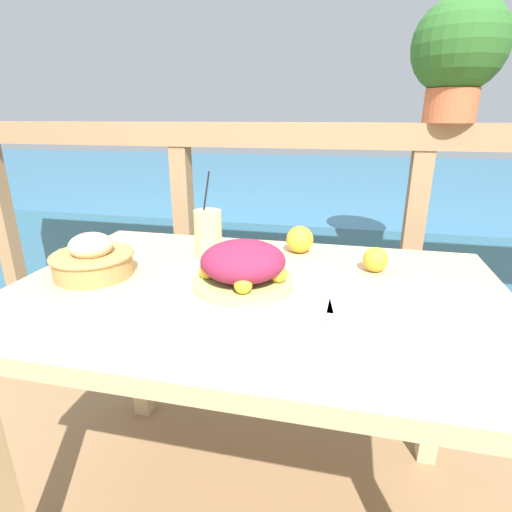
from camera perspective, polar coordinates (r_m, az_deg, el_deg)
The scene contains 12 objects.
ground_plane at distance 1.45m, azimuth -0.06°, elevation -32.59°, with size 12.00×12.00×0.00m, color #8E6B47.
patio_table at distance 1.02m, azimuth -0.07°, elevation -9.62°, with size 1.20×0.78×0.75m.
railing_fence at distance 1.58m, azimuth 5.18°, elevation 6.52°, with size 2.80×0.08×1.12m.
sea_backdrop at distance 4.12m, azimuth 9.72°, elevation 7.26°, with size 12.00×4.00×0.60m.
salad_plate at distance 0.93m, azimuth -1.84°, elevation -2.29°, with size 0.28×0.28×0.13m.
drink_glass at distance 1.19m, azimuth -6.85°, elevation 3.23°, with size 0.08×0.08×0.25m.
bread_basket at distance 1.12m, azimuth -22.31°, elevation -0.41°, with size 0.21×0.21×0.11m.
potted_plant at distance 1.57m, azimuth 26.95°, elevation 24.54°, with size 0.30×0.30×0.38m.
fork at distance 0.90m, azimuth 10.21°, elevation -6.90°, with size 0.04×0.18×0.00m.
knife at distance 0.94m, azimuth 11.04°, elevation -5.71°, with size 0.02×0.18×0.00m.
orange_near_basket at distance 1.22m, azimuth 6.27°, elevation 2.37°, with size 0.08×0.08×0.08m.
orange_near_glass at distance 1.11m, azimuth 16.69°, elevation -0.49°, with size 0.07×0.07×0.07m.
Camera 1 is at (0.20, -0.87, 1.15)m, focal length 28.00 mm.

